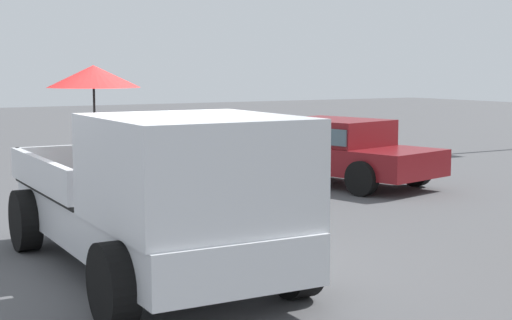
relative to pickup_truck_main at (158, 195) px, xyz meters
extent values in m
plane|color=#4C4C4F|center=(-0.44, 0.02, -0.97)|extent=(80.00, 80.00, 0.00)
cylinder|color=black|center=(1.34, 0.96, -0.57)|extent=(0.81, 0.30, 0.80)
cylinder|color=black|center=(1.29, -1.00, -0.57)|extent=(0.81, 0.30, 0.80)
cylinder|color=black|center=(-2.16, 1.05, -0.57)|extent=(0.81, 0.30, 0.80)
cylinder|color=black|center=(-2.21, -0.91, -0.57)|extent=(0.81, 0.30, 0.80)
cube|color=silver|center=(-0.44, 0.02, -0.40)|extent=(5.04, 1.93, 0.50)
cube|color=silver|center=(0.96, -0.02, 0.39)|extent=(2.15, 1.91, 1.08)
cube|color=#4C606B|center=(1.96, -0.04, 0.59)|extent=(0.10, 1.72, 0.64)
cube|color=black|center=(-1.59, 0.05, -0.12)|extent=(2.85, 1.91, 0.06)
cube|color=silver|center=(-1.57, 0.97, 0.11)|extent=(2.80, 0.17, 0.40)
cube|color=silver|center=(-1.61, -0.87, 0.11)|extent=(2.80, 0.17, 0.40)
cube|color=silver|center=(-2.94, 0.09, 0.11)|extent=(0.15, 1.84, 0.40)
ellipsoid|color=olive|center=(-1.53, -0.10, 0.17)|extent=(0.69, 0.34, 0.52)
sphere|color=olive|center=(-1.23, -0.11, 0.49)|extent=(0.29, 0.29, 0.28)
cone|color=olive|center=(-1.23, -0.03, 0.63)|extent=(0.09, 0.09, 0.12)
cone|color=olive|center=(-1.23, -0.19, 0.63)|extent=(0.09, 0.09, 0.12)
cylinder|color=black|center=(-1.61, -0.16, 0.55)|extent=(0.03, 0.03, 1.29)
cone|color=red|center=(-1.61, -0.16, 1.30)|extent=(1.20, 1.20, 0.28)
cylinder|color=black|center=(-3.85, 7.30, -0.64)|extent=(0.69, 0.37, 0.66)
cylinder|color=black|center=(-3.44, 5.59, -0.64)|extent=(0.69, 0.37, 0.66)
cylinder|color=black|center=(-6.47, 6.68, -0.64)|extent=(0.69, 0.37, 0.66)
cylinder|color=black|center=(-6.06, 4.96, -0.64)|extent=(0.69, 0.37, 0.66)
cube|color=maroon|center=(-4.95, 6.13, -0.42)|extent=(4.59, 2.71, 0.52)
cube|color=maroon|center=(-5.05, 6.11, 0.08)|extent=(2.41, 2.05, 0.56)
cube|color=#4C606B|center=(-5.05, 6.11, 0.08)|extent=(2.38, 2.11, 0.32)
camera|label=1|loc=(7.94, -3.42, 1.40)|focal=54.78mm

